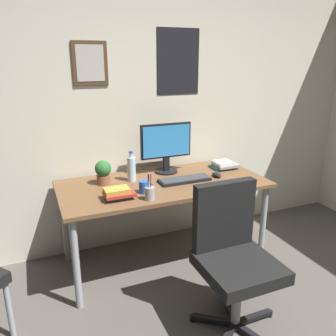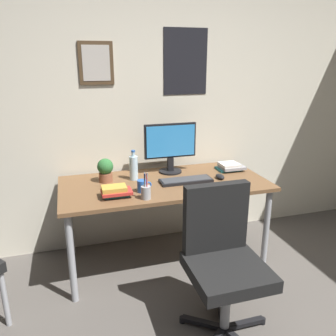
% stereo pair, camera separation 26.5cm
% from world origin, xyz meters
% --- Properties ---
extents(wall_back, '(4.40, 0.10, 2.60)m').
position_xyz_m(wall_back, '(-0.00, 2.15, 1.30)').
color(wall_back, beige).
rests_on(wall_back, ground_plane).
extents(desk, '(1.67, 0.78, 0.72)m').
position_xyz_m(desk, '(-0.11, 1.68, 0.65)').
color(desk, brown).
rests_on(desk, ground_plane).
extents(office_chair, '(0.55, 0.57, 0.95)m').
position_xyz_m(office_chair, '(0.02, 0.83, 0.53)').
color(office_chair, black).
rests_on(office_chair, ground_plane).
extents(monitor, '(0.46, 0.20, 0.43)m').
position_xyz_m(monitor, '(0.01, 1.91, 0.96)').
color(monitor, black).
rests_on(monitor, desk).
extents(keyboard, '(0.43, 0.15, 0.03)m').
position_xyz_m(keyboard, '(0.06, 1.63, 0.74)').
color(keyboard, black).
rests_on(keyboard, desk).
extents(computer_mouse, '(0.06, 0.11, 0.04)m').
position_xyz_m(computer_mouse, '(0.36, 1.62, 0.74)').
color(computer_mouse, black).
rests_on(computer_mouse, desk).
extents(water_bottle, '(0.07, 0.07, 0.25)m').
position_xyz_m(water_bottle, '(-0.34, 1.81, 0.83)').
color(water_bottle, silver).
rests_on(water_bottle, desk).
extents(coffee_mug_near, '(0.11, 0.07, 0.09)m').
position_xyz_m(coffee_mug_near, '(-0.33, 1.52, 0.77)').
color(coffee_mug_near, '#2659B2').
rests_on(coffee_mug_near, desk).
extents(potted_plant, '(0.13, 0.13, 0.20)m').
position_xyz_m(potted_plant, '(-0.57, 1.82, 0.83)').
color(potted_plant, brown).
rests_on(potted_plant, desk).
extents(pen_cup, '(0.07, 0.07, 0.20)m').
position_xyz_m(pen_cup, '(-0.33, 1.38, 0.78)').
color(pen_cup, '#9EA0A5').
rests_on(pen_cup, desk).
extents(book_stack_left, '(0.23, 0.18, 0.07)m').
position_xyz_m(book_stack_left, '(0.55, 1.81, 0.76)').
color(book_stack_left, '#26727A').
rests_on(book_stack_left, desk).
extents(book_stack_right, '(0.22, 0.15, 0.08)m').
position_xyz_m(book_stack_right, '(-0.54, 1.48, 0.76)').
color(book_stack_right, '#26727A').
rests_on(book_stack_right, desk).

